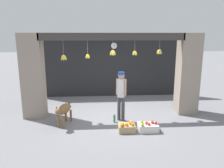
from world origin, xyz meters
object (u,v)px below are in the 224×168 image
object	(u,v)px
fruit_crate_apples	(148,127)
water_bottle	(114,119)
shopkeeper	(121,92)
wall_clock	(114,46)
dog	(64,110)
fruit_crate_oranges	(127,127)

from	to	relation	value
fruit_crate_apples	water_bottle	bearing A→B (deg)	142.25
shopkeeper	water_bottle	xyz separation A→B (m)	(-0.23, -0.16, -0.84)
shopkeeper	wall_clock	distance (m)	3.28
dog	water_bottle	distance (m)	1.63
fruit_crate_apples	shopkeeper	bearing A→B (deg)	128.38
fruit_crate_oranges	water_bottle	size ratio (longest dim) A/B	1.87
dog	fruit_crate_oranges	size ratio (longest dim) A/B	2.19
dog	wall_clock	xyz separation A→B (m)	(1.82, 3.24, 1.81)
dog	fruit_crate_apples	size ratio (longest dim) A/B	1.82
shopkeeper	water_bottle	distance (m)	0.88
fruit_crate_oranges	wall_clock	xyz separation A→B (m)	(-0.07, 3.86, 2.18)
shopkeeper	fruit_crate_apples	xyz separation A→B (m)	(0.70, -0.88, -0.83)
dog	water_bottle	bearing A→B (deg)	109.12
dog	fruit_crate_oranges	world-z (taller)	dog
shopkeeper	fruit_crate_oranges	size ratio (longest dim) A/B	3.40
fruit_crate_oranges	fruit_crate_apples	size ratio (longest dim) A/B	0.83
shopkeeper	water_bottle	size ratio (longest dim) A/B	6.34
shopkeeper	fruit_crate_apples	world-z (taller)	shopkeeper
shopkeeper	dog	bearing A→B (deg)	31.56
dog	shopkeeper	bearing A→B (deg)	113.79
shopkeeper	wall_clock	bearing A→B (deg)	-66.50
shopkeeper	fruit_crate_apples	bearing A→B (deg)	151.94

